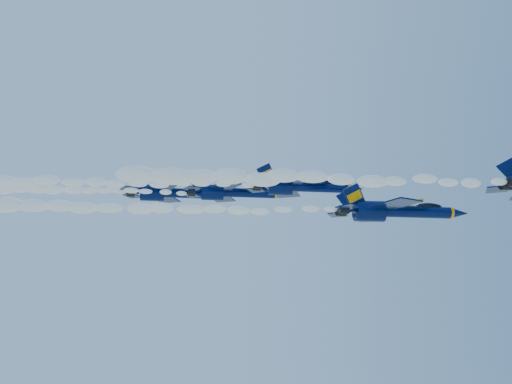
{
  "coord_description": "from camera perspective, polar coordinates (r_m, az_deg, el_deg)",
  "views": [
    {
      "loc": [
        -19.78,
        -61.64,
        137.31
      ],
      "look_at": [
        -11.48,
        4.0,
        154.52
      ],
      "focal_mm": 35.0,
      "sensor_mm": 36.0,
      "label": 1
    }
  ],
  "objects": [
    {
      "name": "smoke_trail_jet_lead",
      "position": [
        49.95,
        7.65,
        1.54
      ],
      "size": [
        39.11,
        1.84,
        1.65
      ],
      "primitive_type": "ellipsoid",
      "color": "white"
    },
    {
      "name": "jet_second",
      "position": [
        61.9,
        15.65,
        -2.1
      ],
      "size": [
        16.38,
        13.44,
        6.09
      ],
      "color": "#030F3B"
    },
    {
      "name": "smoke_trail_jet_second",
      "position": [
        57.1,
        -9.75,
        -1.79
      ],
      "size": [
        39.11,
        1.69,
        1.53
      ],
      "primitive_type": "ellipsoid",
      "color": "white"
    },
    {
      "name": "jet_third",
      "position": [
        66.63,
        5.25,
        0.62
      ],
      "size": [
        14.98,
        12.29,
        5.57
      ],
      "color": "#030F3B"
    },
    {
      "name": "smoke_trail_jet_third",
      "position": [
        66.11,
        -17.3,
        1.04
      ],
      "size": [
        39.11,
        1.55,
        1.39
      ],
      "primitive_type": "ellipsoid",
      "color": "white"
    },
    {
      "name": "jet_fourth",
      "position": [
        79.98,
        -2.67,
        -0.05
      ],
      "size": [
        16.37,
        13.43,
        6.08
      ],
      "color": "#030F3B"
    },
    {
      "name": "smoke_trail_jet_fourth",
      "position": [
        82.27,
        -21.44,
        0.29
      ],
      "size": [
        39.11,
        1.69,
        1.52
      ],
      "primitive_type": "ellipsoid",
      "color": "white"
    },
    {
      "name": "jet_fifth",
      "position": [
        89.09,
        -9.35,
        -0.09
      ],
      "size": [
        18.82,
        15.44,
        6.99
      ],
      "color": "#030F3B"
    },
    {
      "name": "smoke_trail_jet_fifth",
      "position": [
        94.26,
        -26.37,
        0.21
      ],
      "size": [
        39.11,
        1.95,
        1.75
      ],
      "primitive_type": "ellipsoid",
      "color": "white"
    }
  ]
}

